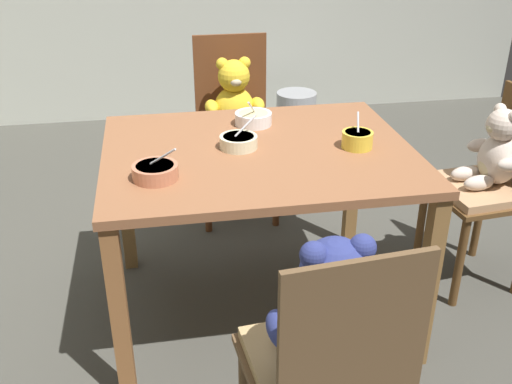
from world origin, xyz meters
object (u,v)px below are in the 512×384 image
teddy_chair_near_front (328,340)px  porridge_bowl_yellow_near_right (357,139)px  teddy_chair_near_right (491,171)px  porridge_bowl_white_far_center (253,118)px  porridge_bowl_cream_center (239,141)px  metal_pail (296,109)px  porridge_bowl_terracotta_near_left (155,172)px  teddy_chair_far_center (235,111)px  dining_table (258,171)px

teddy_chair_near_front → porridge_bowl_yellow_near_right: teddy_chair_near_front is taller
teddy_chair_near_right → porridge_bowl_yellow_near_right: 0.70m
porridge_bowl_yellow_near_right → porridge_bowl_white_far_center: bearing=137.7°
porridge_bowl_cream_center → porridge_bowl_yellow_near_right: bearing=-9.7°
porridge_bowl_cream_center → metal_pail: (0.75, 2.13, -0.64)m
porridge_bowl_terracotta_near_left → teddy_chair_far_center: bearing=69.1°
metal_pail → porridge_bowl_cream_center: bearing=-109.4°
dining_table → metal_pail: 2.31m
teddy_chair_near_right → metal_pail: bearing=-86.6°
metal_pail → teddy_chair_far_center: bearing=-117.5°
porridge_bowl_cream_center → porridge_bowl_terracotta_near_left: (-0.31, -0.22, 0.00)m
teddy_chair_near_right → porridge_bowl_yellow_near_right: size_ratio=7.05×
porridge_bowl_terracotta_near_left → metal_pail: (1.07, 2.34, -0.64)m
teddy_chair_near_right → porridge_bowl_white_far_center: 1.04m
porridge_bowl_terracotta_near_left → porridge_bowl_white_far_center: (0.41, 0.45, 0.00)m
teddy_chair_near_right → teddy_chair_near_front: bearing=38.2°
teddy_chair_near_front → teddy_chair_near_right: (1.00, 0.96, -0.05)m
dining_table → teddy_chair_far_center: 0.92m
porridge_bowl_cream_center → porridge_bowl_terracotta_near_left: bearing=-145.2°
teddy_chair_far_center → porridge_bowl_terracotta_near_left: teddy_chair_far_center is taller
porridge_bowl_cream_center → metal_pail: size_ratio=0.49×
porridge_bowl_terracotta_near_left → metal_pail: porridge_bowl_terracotta_near_left is taller
teddy_chair_far_center → dining_table: bearing=-2.6°
porridge_bowl_yellow_near_right → metal_pail: porridge_bowl_yellow_near_right is taller
dining_table → metal_pail: bearing=72.5°
teddy_chair_near_right → porridge_bowl_yellow_near_right: (-0.65, -0.11, 0.23)m
porridge_bowl_yellow_near_right → porridge_bowl_terracotta_near_left: 0.77m
porridge_bowl_white_far_center → porridge_bowl_cream_center: bearing=-112.3°
teddy_chair_far_center → porridge_bowl_yellow_near_right: bearing=18.6°
dining_table → porridge_bowl_yellow_near_right: (0.37, -0.05, 0.13)m
teddy_chair_far_center → porridge_bowl_terracotta_near_left: 1.21m
porridge_bowl_cream_center → teddy_chair_near_right: bearing=1.6°
teddy_chair_far_center → porridge_bowl_cream_center: (-0.11, -0.89, 0.19)m
dining_table → porridge_bowl_yellow_near_right: porridge_bowl_yellow_near_right is taller
metal_pail → teddy_chair_near_right: bearing=-80.9°
teddy_chair_near_front → porridge_bowl_terracotta_near_left: bearing=24.0°
teddy_chair_near_front → porridge_bowl_cream_center: teddy_chair_near_front is taller
teddy_chair_near_right → porridge_bowl_terracotta_near_left: size_ratio=5.64×
porridge_bowl_cream_center → metal_pail: 2.34m
teddy_chair_far_center → porridge_bowl_yellow_near_right: (0.33, -0.97, 0.20)m
dining_table → teddy_chair_near_front: (0.02, -0.91, -0.06)m
porridge_bowl_yellow_near_right → metal_pail: 2.31m
teddy_chair_near_right → porridge_bowl_cream_center: bearing=-4.1°
teddy_chair_far_center → porridge_bowl_cream_center: 0.92m
teddy_chair_near_front → teddy_chair_near_right: bearing=-51.6°
dining_table → metal_pail: dining_table is taller
teddy_chair_near_front → porridge_bowl_terracotta_near_left: size_ratio=5.93×
teddy_chair_near_front → porridge_bowl_cream_center: (-0.09, 0.93, 0.18)m
teddy_chair_near_front → metal_pail: teddy_chair_near_front is taller
dining_table → porridge_bowl_terracotta_near_left: size_ratio=7.45×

